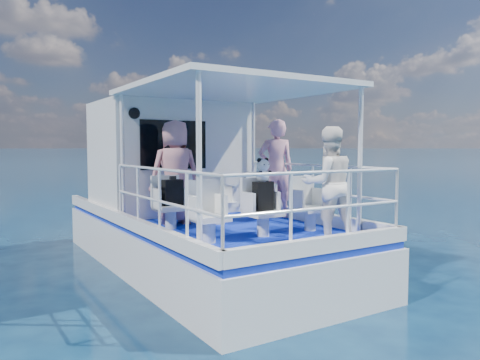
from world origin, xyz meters
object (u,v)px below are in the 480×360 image
passenger_stbd_aft (329,184)px  panda (263,170)px  passenger_port_fwd (175,172)px  backpack_center (263,196)px

passenger_stbd_aft → panda: passenger_stbd_aft is taller
passenger_port_fwd → passenger_stbd_aft: size_ratio=1.11×
passenger_port_fwd → backpack_center: passenger_port_fwd is taller
passenger_port_fwd → panda: size_ratio=5.17×
passenger_port_fwd → panda: 1.82m
passenger_stbd_aft → backpack_center: bearing=-32.5°
backpack_center → panda: panda is taller
passenger_port_fwd → backpack_center: (0.63, -1.71, -0.29)m
passenger_port_fwd → passenger_stbd_aft: (1.23, -2.45, -0.09)m
passenger_port_fwd → passenger_stbd_aft: 2.74m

